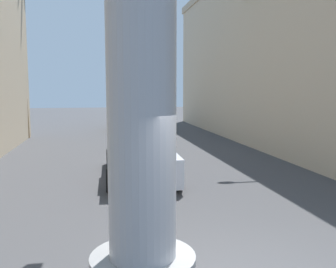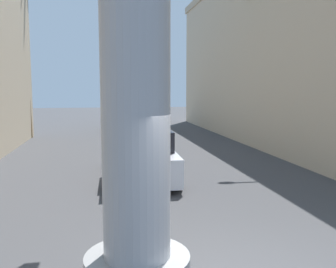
{
  "view_description": "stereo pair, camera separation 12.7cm",
  "coord_description": "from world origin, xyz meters",
  "px_view_note": "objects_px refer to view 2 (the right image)",
  "views": [
    {
      "loc": [
        -1.9,
        -4.65,
        2.81
      ],
      "look_at": [
        0.0,
        5.66,
        1.53
      ],
      "focal_mm": 40.0,
      "sensor_mm": 36.0,
      "label": 1
    },
    {
      "loc": [
        -1.77,
        -4.67,
        2.81
      ],
      "look_at": [
        0.0,
        5.66,
        1.53
      ],
      "focal_mm": 40.0,
      "sensor_mm": 36.0,
      "label": 2
    }
  ],
  "objects_px": {
    "car_lead": "(140,155)",
    "palm_tree_far_left": "(23,47)",
    "street_lamp": "(302,45)",
    "pedestrian_mid_right": "(310,138)",
    "car_far": "(130,119)",
    "palm_tree_mid_right": "(270,50)"
  },
  "relations": [
    {
      "from": "palm_tree_far_left",
      "to": "palm_tree_mid_right",
      "type": "bearing_deg",
      "value": -24.59
    },
    {
      "from": "street_lamp",
      "to": "pedestrian_mid_right",
      "type": "relative_size",
      "value": 4.3
    },
    {
      "from": "car_lead",
      "to": "palm_tree_far_left",
      "type": "xyz_separation_m",
      "value": [
        -5.51,
        10.81,
        4.44
      ]
    },
    {
      "from": "street_lamp",
      "to": "palm_tree_mid_right",
      "type": "xyz_separation_m",
      "value": [
        0.32,
        3.46,
        0.15
      ]
    },
    {
      "from": "palm_tree_mid_right",
      "to": "palm_tree_far_left",
      "type": "bearing_deg",
      "value": 155.41
    },
    {
      "from": "street_lamp",
      "to": "pedestrian_mid_right",
      "type": "bearing_deg",
      "value": -84.49
    },
    {
      "from": "street_lamp",
      "to": "car_lead",
      "type": "relative_size",
      "value": 1.52
    },
    {
      "from": "street_lamp",
      "to": "palm_tree_far_left",
      "type": "bearing_deg",
      "value": 142.71
    },
    {
      "from": "car_lead",
      "to": "pedestrian_mid_right",
      "type": "bearing_deg",
      "value": 9.13
    },
    {
      "from": "car_far",
      "to": "palm_tree_far_left",
      "type": "height_order",
      "value": "palm_tree_far_left"
    },
    {
      "from": "car_far",
      "to": "pedestrian_mid_right",
      "type": "distance_m",
      "value": 13.96
    },
    {
      "from": "palm_tree_mid_right",
      "to": "pedestrian_mid_right",
      "type": "xyz_separation_m",
      "value": [
        -0.25,
        -4.19,
        -3.63
      ]
    },
    {
      "from": "car_far",
      "to": "pedestrian_mid_right",
      "type": "height_order",
      "value": "pedestrian_mid_right"
    },
    {
      "from": "street_lamp",
      "to": "car_far",
      "type": "bearing_deg",
      "value": 115.56
    },
    {
      "from": "car_far",
      "to": "street_lamp",
      "type": "bearing_deg",
      "value": -64.44
    },
    {
      "from": "street_lamp",
      "to": "pedestrian_mid_right",
      "type": "xyz_separation_m",
      "value": [
        0.07,
        -0.73,
        -3.48
      ]
    },
    {
      "from": "car_far",
      "to": "palm_tree_mid_right",
      "type": "bearing_deg",
      "value": -54.59
    },
    {
      "from": "street_lamp",
      "to": "palm_tree_mid_right",
      "type": "height_order",
      "value": "palm_tree_mid_right"
    },
    {
      "from": "palm_tree_mid_right",
      "to": "palm_tree_far_left",
      "type": "distance_m",
      "value": 13.43
    },
    {
      "from": "car_far",
      "to": "car_lead",
      "type": "bearing_deg",
      "value": -92.68
    },
    {
      "from": "car_lead",
      "to": "palm_tree_mid_right",
      "type": "height_order",
      "value": "palm_tree_mid_right"
    },
    {
      "from": "car_far",
      "to": "pedestrian_mid_right",
      "type": "bearing_deg",
      "value": -65.47
    }
  ]
}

